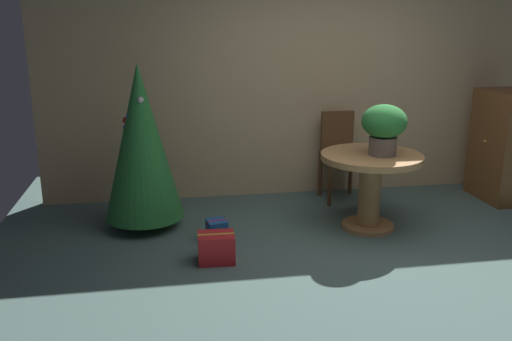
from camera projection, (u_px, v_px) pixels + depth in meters
name	position (u px, v px, depth m)	size (l,w,h in m)	color
ground_plane	(389.00, 274.00, 4.24)	(6.60, 6.60, 0.00)	#4C6660
back_wall_panel	(317.00, 77.00, 5.98)	(6.00, 0.10, 2.60)	tan
round_dining_table	(371.00, 176.00, 5.05)	(0.94, 0.94, 0.72)	#B27F4C
flower_vase	(384.00, 126.00, 4.88)	(0.41, 0.41, 0.46)	#665B51
wooden_chair_far	(340.00, 150.00, 5.92)	(0.40, 0.41, 0.95)	brown
holiday_tree	(141.00, 142.00, 4.99)	(0.73, 0.73, 1.55)	brown
gift_box_blue	(217.00, 231.00, 4.85)	(0.19, 0.20, 0.20)	#1E569E
gift_box_red	(216.00, 248.00, 4.43)	(0.30, 0.24, 0.24)	red
wooden_cabinet	(507.00, 146.00, 5.88)	(0.53, 0.70, 1.19)	brown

